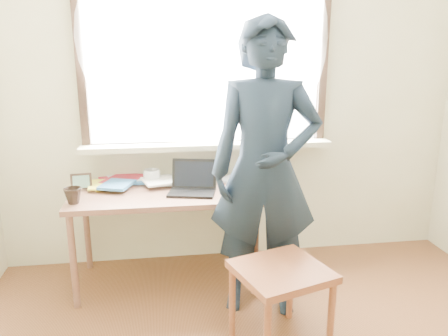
{
  "coord_description": "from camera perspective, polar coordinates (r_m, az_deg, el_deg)",
  "views": [
    {
      "loc": [
        -0.54,
        -1.26,
        1.61
      ],
      "look_at": [
        -0.22,
        0.95,
        1.01
      ],
      "focal_mm": 35.0,
      "sensor_mm": 36.0,
      "label": 1
    }
  ],
  "objects": [
    {
      "name": "picture_frame",
      "position": [
        3.16,
        -18.13,
        -1.83
      ],
      "size": [
        0.14,
        0.03,
        0.11
      ],
      "color": "black",
      "rests_on": "desk"
    },
    {
      "name": "work_chair",
      "position": [
        2.47,
        7.47,
        -14.33
      ],
      "size": [
        0.58,
        0.57,
        0.48
      ],
      "color": "brown",
      "rests_on": "ground"
    },
    {
      "name": "desk_clutter",
      "position": [
        3.2,
        -12.91,
        -1.85
      ],
      "size": [
        0.86,
        0.48,
        0.05
      ],
      "color": "yellow",
      "rests_on": "desk"
    },
    {
      "name": "laptop",
      "position": [
        2.99,
        -4.08,
        -2.15
      ],
      "size": [
        0.36,
        0.31,
        0.21
      ],
      "color": "black",
      "rests_on": "desk"
    },
    {
      "name": "mouse",
      "position": [
        2.98,
        1.86,
        -2.85
      ],
      "size": [
        0.1,
        0.07,
        0.04
      ],
      "primitive_type": "ellipsoid",
      "color": "black",
      "rests_on": "desk"
    },
    {
      "name": "mug_dark",
      "position": [
        2.91,
        -19.12,
        -3.44
      ],
      "size": [
        0.16,
        0.16,
        0.1
      ],
      "primitive_type": "imported",
      "rotation": [
        0.0,
        0.0,
        -0.72
      ],
      "color": "black",
      "rests_on": "desk"
    },
    {
      "name": "book_a",
      "position": [
        3.3,
        -14.61,
        -1.64
      ],
      "size": [
        0.32,
        0.36,
        0.03
      ],
      "primitive_type": "imported",
      "rotation": [
        0.0,
        0.0,
        0.38
      ],
      "color": "white",
      "rests_on": "desk"
    },
    {
      "name": "room_shell",
      "position": [
        1.55,
        11.72,
        15.75
      ],
      "size": [
        3.52,
        4.02,
        2.61
      ],
      "color": "beige",
      "rests_on": "ground"
    },
    {
      "name": "desk",
      "position": [
        3.06,
        -7.74,
        -4.25
      ],
      "size": [
        1.26,
        0.63,
        0.68
      ],
      "color": "brown",
      "rests_on": "ground"
    },
    {
      "name": "book_b",
      "position": [
        3.31,
        0.33,
        -1.15
      ],
      "size": [
        0.3,
        0.3,
        0.02
      ],
      "primitive_type": "imported",
      "rotation": [
        0.0,
        0.0,
        -0.72
      ],
      "color": "white",
      "rests_on": "desk"
    },
    {
      "name": "person",
      "position": [
        2.65,
        5.35,
        -0.36
      ],
      "size": [
        0.73,
        0.55,
        1.81
      ],
      "primitive_type": "imported",
      "rotation": [
        0.0,
        0.0,
        -0.19
      ],
      "color": "black",
      "rests_on": "ground"
    },
    {
      "name": "mug_white",
      "position": [
        3.23,
        -9.4,
        -1.05
      ],
      "size": [
        0.18,
        0.18,
        0.1
      ],
      "primitive_type": "imported",
      "rotation": [
        0.0,
        0.0,
        0.7
      ],
      "color": "white",
      "rests_on": "desk"
    }
  ]
}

